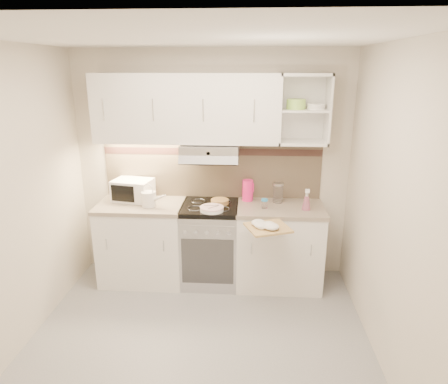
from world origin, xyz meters
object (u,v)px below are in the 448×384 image
at_px(watering_can, 149,198).
at_px(microwave, 133,190).
at_px(plate_stack, 212,209).
at_px(pink_pitcher, 248,190).
at_px(spray_bottle, 307,201).
at_px(electric_range, 210,243).
at_px(glass_jar, 278,193).
at_px(cutting_board, 268,228).

bearing_deg(watering_can, microwave, 157.39).
xyz_separation_m(plate_stack, pink_pitcher, (0.36, 0.36, 0.09)).
xyz_separation_m(pink_pitcher, spray_bottle, (0.60, -0.26, -0.02)).
height_order(electric_range, watering_can, watering_can).
bearing_deg(plate_stack, spray_bottle, 5.94).
relative_size(electric_range, spray_bottle, 3.81).
xyz_separation_m(watering_can, glass_jar, (1.36, 0.22, 0.02)).
distance_m(microwave, watering_can, 0.31).
distance_m(watering_can, plate_stack, 0.68).
height_order(microwave, glass_jar, microwave).
xyz_separation_m(watering_can, plate_stack, (0.67, -0.10, -0.07)).
relative_size(microwave, cutting_board, 1.22).
bearing_deg(cutting_board, spray_bottle, 26.89).
distance_m(pink_pitcher, cutting_board, 0.74).
relative_size(plate_stack, glass_jar, 1.12).
bearing_deg(watering_can, pink_pitcher, 32.41).
relative_size(electric_range, cutting_board, 2.40).
xyz_separation_m(electric_range, pink_pitcher, (0.40, 0.18, 0.57)).
height_order(microwave, spray_bottle, spray_bottle).
xyz_separation_m(microwave, pink_pitcher, (1.26, 0.06, 0.00)).
bearing_deg(cutting_board, plate_stack, 128.32).
xyz_separation_m(glass_jar, spray_bottle, (0.28, -0.22, -0.02)).
relative_size(microwave, spray_bottle, 1.93).
bearing_deg(electric_range, pink_pitcher, 24.00).
distance_m(electric_range, microwave, 1.03).
xyz_separation_m(watering_can, spray_bottle, (1.63, 0.00, 0.00)).
distance_m(electric_range, pink_pitcher, 0.72).
bearing_deg(glass_jar, watering_can, -170.84).
xyz_separation_m(watering_can, pink_pitcher, (1.03, 0.26, 0.03)).
distance_m(spray_bottle, cutting_board, 0.61).
height_order(watering_can, spray_bottle, watering_can).
bearing_deg(plate_stack, pink_pitcher, 44.76).
height_order(watering_can, glass_jar, watering_can).
height_order(electric_range, glass_jar, glass_jar).
xyz_separation_m(microwave, glass_jar, (1.59, 0.02, -0.01)).
bearing_deg(spray_bottle, plate_stack, -165.89).
distance_m(watering_can, spray_bottle, 1.63).
relative_size(electric_range, glass_jar, 4.18).
distance_m(pink_pitcher, glass_jar, 0.33).
bearing_deg(microwave, watering_can, -29.90).
bearing_deg(spray_bottle, watering_can, -171.71).
bearing_deg(cutting_board, microwave, 136.06).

